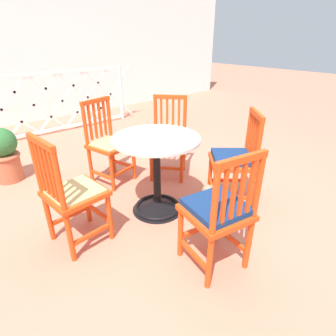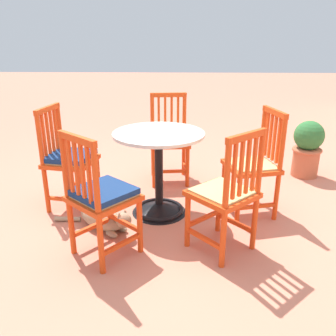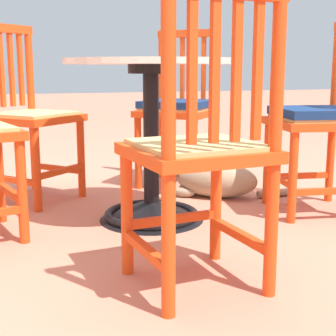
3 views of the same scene
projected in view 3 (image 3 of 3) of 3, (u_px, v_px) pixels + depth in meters
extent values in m
plane|color=#C6755B|center=(165.00, 210.00, 2.51)|extent=(24.00, 24.00, 0.00)
cone|color=black|center=(152.00, 209.00, 2.36)|extent=(0.48, 0.48, 0.10)
torus|color=black|center=(152.00, 214.00, 2.36)|extent=(0.44, 0.44, 0.04)
cylinder|color=black|center=(151.00, 140.00, 2.30)|extent=(0.07, 0.07, 0.66)
cylinder|color=black|center=(151.00, 69.00, 2.24)|extent=(0.20, 0.20, 0.04)
cylinder|color=beige|center=(151.00, 61.00, 2.23)|extent=(0.76, 0.76, 0.02)
cylinder|color=#D64214|center=(127.00, 209.00, 1.71)|extent=(0.04, 0.04, 0.45)
cylinder|color=#D64214|center=(216.00, 199.00, 1.84)|extent=(0.04, 0.04, 0.45)
cylinder|color=#D64214|center=(168.00, 158.00, 1.36)|extent=(0.04, 0.04, 0.91)
cylinder|color=#D64214|center=(275.00, 149.00, 1.49)|extent=(0.04, 0.04, 0.91)
cube|color=#D64214|center=(146.00, 250.00, 1.57)|extent=(0.34, 0.06, 0.03)
cube|color=#D64214|center=(240.00, 235.00, 1.71)|extent=(0.34, 0.06, 0.03)
cube|color=#D64214|center=(173.00, 219.00, 1.79)|extent=(0.06, 0.34, 0.03)
cube|color=#D64214|center=(196.00, 152.00, 1.58)|extent=(0.44, 0.44, 0.04)
cube|color=tan|center=(196.00, 145.00, 1.58)|extent=(0.38, 0.38, 0.02)
cube|color=#D64214|center=(192.00, 71.00, 1.34)|extent=(0.02, 0.03, 0.39)
cube|color=#D64214|center=(215.00, 71.00, 1.37)|extent=(0.02, 0.03, 0.39)
cube|color=#D64214|center=(237.00, 71.00, 1.40)|extent=(0.02, 0.03, 0.39)
cube|color=#D64214|center=(257.00, 71.00, 1.42)|extent=(0.02, 0.03, 0.39)
cylinder|color=#D64214|center=(293.00, 174.00, 2.28)|extent=(0.04, 0.04, 0.45)
cylinder|color=#D64214|center=(268.00, 161.00, 2.61)|extent=(0.04, 0.04, 0.45)
cylinder|color=#D64214|center=(333.00, 115.00, 2.61)|extent=(0.04, 0.04, 0.91)
cube|color=#D64214|center=(328.00, 191.00, 2.32)|extent=(0.09, 0.34, 0.03)
cube|color=#D64214|center=(298.00, 176.00, 2.65)|extent=(0.09, 0.34, 0.03)
cube|color=#D64214|center=(279.00, 178.00, 2.45)|extent=(0.34, 0.09, 0.03)
cube|color=#D64214|center=(316.00, 123.00, 2.43)|extent=(0.46, 0.46, 0.04)
cube|color=tan|center=(316.00, 118.00, 2.42)|extent=(0.41, 0.41, 0.02)
cube|color=navy|center=(316.00, 112.00, 2.42)|extent=(0.42, 0.42, 0.04)
cylinder|color=#D64214|center=(194.00, 154.00, 2.80)|extent=(0.04, 0.04, 0.45)
cylinder|color=#D64214|center=(138.00, 150.00, 2.93)|extent=(0.04, 0.04, 0.45)
cylinder|color=#D64214|center=(214.00, 108.00, 3.07)|extent=(0.04, 0.04, 0.91)
cylinder|color=#D64214|center=(162.00, 106.00, 3.20)|extent=(0.04, 0.04, 0.91)
cube|color=#D64214|center=(204.00, 164.00, 2.97)|extent=(0.27, 0.25, 0.03)
cube|color=#D64214|center=(151.00, 160.00, 3.10)|extent=(0.27, 0.25, 0.03)
cube|color=#D64214|center=(165.00, 162.00, 2.88)|extent=(0.25, 0.27, 0.03)
cube|color=#D64214|center=(177.00, 113.00, 2.98)|extent=(0.56, 0.56, 0.04)
cube|color=tan|center=(177.00, 109.00, 2.98)|extent=(0.49, 0.49, 0.02)
cube|color=#D64214|center=(204.00, 69.00, 3.05)|extent=(0.03, 0.03, 0.39)
cube|color=#D64214|center=(193.00, 69.00, 3.08)|extent=(0.03, 0.03, 0.39)
cube|color=#D64214|center=(182.00, 69.00, 3.10)|extent=(0.03, 0.03, 0.39)
cube|color=#D64214|center=(172.00, 69.00, 3.13)|extent=(0.03, 0.03, 0.39)
cube|color=#D64214|center=(188.00, 34.00, 3.05)|extent=(0.28, 0.31, 0.04)
cube|color=navy|center=(177.00, 104.00, 2.97)|extent=(0.51, 0.51, 0.04)
cylinder|color=#D64214|center=(81.00, 156.00, 2.75)|extent=(0.04, 0.04, 0.45)
cylinder|color=#D64214|center=(36.00, 166.00, 2.46)|extent=(0.04, 0.04, 0.45)
cylinder|color=#D64214|center=(32.00, 110.00, 2.87)|extent=(0.04, 0.04, 0.91)
cube|color=#D64214|center=(57.00, 168.00, 2.85)|extent=(0.27, 0.25, 0.03)
cube|color=#D64214|center=(12.00, 180.00, 2.55)|extent=(0.27, 0.25, 0.03)
cube|color=#D64214|center=(60.00, 171.00, 2.61)|extent=(0.25, 0.27, 0.03)
cube|color=#D64214|center=(33.00, 118.00, 2.64)|extent=(0.57, 0.57, 0.04)
cube|color=tan|center=(33.00, 114.00, 2.64)|extent=(0.49, 0.49, 0.02)
cube|color=#D64214|center=(21.00, 70.00, 2.76)|extent=(0.03, 0.03, 0.39)
cube|color=#D64214|center=(11.00, 70.00, 2.71)|extent=(0.03, 0.03, 0.39)
cube|color=#D64214|center=(1.00, 70.00, 2.65)|extent=(0.03, 0.03, 0.39)
cube|color=#D64214|center=(4.00, 28.00, 2.64)|extent=(0.28, 0.30, 0.04)
cylinder|color=#D64214|center=(22.00, 188.00, 2.01)|extent=(0.04, 0.04, 0.45)
cube|color=#D64214|center=(11.00, 193.00, 2.16)|extent=(0.34, 0.11, 0.03)
ellipsoid|color=#9E896B|center=(217.00, 180.00, 2.76)|extent=(0.42, 0.47, 0.19)
ellipsoid|color=silver|center=(199.00, 181.00, 2.79)|extent=(0.23, 0.23, 0.14)
sphere|color=#9E896B|center=(172.00, 167.00, 2.82)|extent=(0.12, 0.12, 0.12)
ellipsoid|color=silver|center=(165.00, 169.00, 2.83)|extent=(0.07, 0.07, 0.04)
cone|color=#9E896B|center=(173.00, 159.00, 2.78)|extent=(0.04, 0.04, 0.04)
cone|color=#9E896B|center=(176.00, 157.00, 2.84)|extent=(0.04, 0.04, 0.04)
ellipsoid|color=#9E896B|center=(184.00, 192.00, 2.77)|extent=(0.12, 0.13, 0.05)
ellipsoid|color=#9E896B|center=(189.00, 188.00, 2.87)|extent=(0.12, 0.13, 0.05)
cylinder|color=#9E896B|center=(276.00, 193.00, 2.78)|extent=(0.04, 0.22, 0.04)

